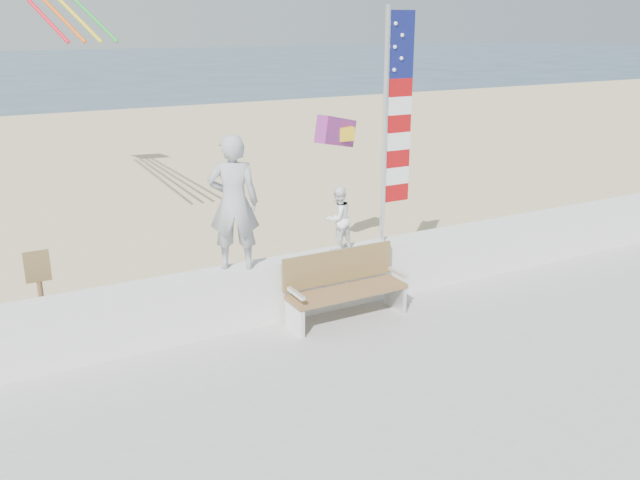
# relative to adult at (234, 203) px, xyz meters

# --- Properties ---
(ground) EXTENTS (220.00, 220.00, 0.00)m
(ground) POSITION_rel_adult_xyz_m (1.02, -2.00, -2.01)
(ground) COLOR #2E495D
(ground) RESTS_ON ground
(sand) EXTENTS (90.00, 40.00, 0.08)m
(sand) POSITION_rel_adult_xyz_m (1.02, 7.00, -1.97)
(sand) COLOR beige
(sand) RESTS_ON ground
(seawall) EXTENTS (30.00, 0.35, 0.90)m
(seawall) POSITION_rel_adult_xyz_m (1.02, 0.00, -1.38)
(seawall) COLOR white
(seawall) RESTS_ON boardwalk
(adult) EXTENTS (0.81, 0.69, 1.87)m
(adult) POSITION_rel_adult_xyz_m (0.00, 0.00, 0.00)
(adult) COLOR #A1A2A7
(adult) RESTS_ON seawall
(child) EXTENTS (0.56, 0.49, 0.97)m
(child) POSITION_rel_adult_xyz_m (1.63, 0.00, -0.45)
(child) COLOR white
(child) RESTS_ON seawall
(bench) EXTENTS (1.80, 0.57, 1.00)m
(bench) POSITION_rel_adult_xyz_m (1.48, -0.45, -1.33)
(bench) COLOR olive
(bench) RESTS_ON boardwalk
(flag) EXTENTS (0.50, 0.08, 3.50)m
(flag) POSITION_rel_adult_xyz_m (2.55, -0.00, 0.98)
(flag) COLOR silver
(flag) RESTS_ON seawall
(parafoil_kite) EXTENTS (0.96, 0.60, 0.65)m
(parafoil_kite) POSITION_rel_adult_xyz_m (2.72, 1.94, 0.49)
(parafoil_kite) COLOR red
(parafoil_kite) RESTS_ON ground
(sign) EXTENTS (0.32, 0.07, 1.46)m
(sign) POSITION_rel_adult_xyz_m (-2.50, 0.63, -1.07)
(sign) COLOR brown
(sign) RESTS_ON sand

